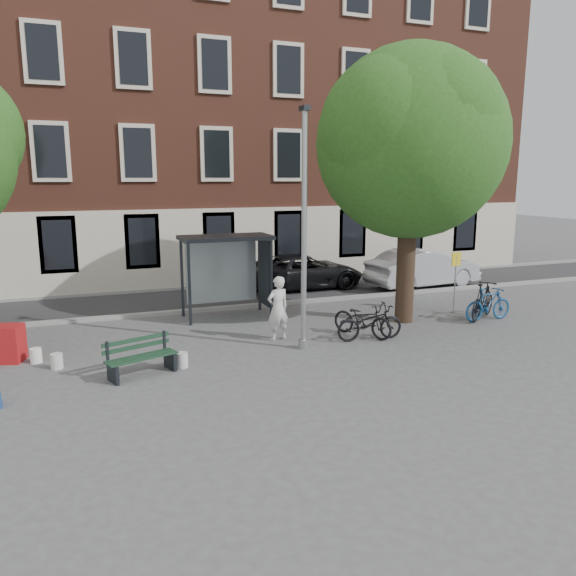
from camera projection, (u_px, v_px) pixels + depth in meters
The scene contains 21 objects.
ground at pixel (303, 348), 14.72m from camera, with size 90.00×90.00×0.00m, color #4C4C4F.
road at pixel (233, 296), 21.13m from camera, with size 40.00×4.00×0.01m, color #28282B.
curb_near at pixel (248, 306), 19.29m from camera, with size 40.00×0.25×0.12m, color gray.
curb_far at pixel (220, 285), 22.96m from camera, with size 40.00×0.25×0.12m, color gray.
building_row at pixel (194, 119), 25.28m from camera, with size 30.00×8.00×14.00m, color brown.
lamppost at pixel (304, 243), 14.18m from camera, with size 0.28×0.35×6.11m.
tree_right at pixel (414, 135), 16.30m from camera, with size 5.76×5.60×8.20m.
bus_shelter at pixel (237, 257), 17.90m from camera, with size 2.85×1.45×2.62m.
painter at pixel (278, 308), 15.34m from camera, with size 0.65×0.43×1.78m, color silver.
bench at pixel (141, 359), 12.67m from camera, with size 1.69×1.01×0.83m.
bike_a at pixel (370, 322), 15.39m from camera, with size 0.66×1.89×1.00m, color black.
bike_b at pixel (488, 304), 17.48m from camera, with size 0.49×1.74×1.05m, color navy.
bike_c at pixel (363, 319), 15.77m from camera, with size 0.66×1.90×1.00m, color black.
bike_d at pixel (483, 301), 17.70m from camera, with size 0.55×1.96×1.18m, color black.
car_dark at pixel (303, 271), 22.58m from camera, with size 2.30×4.98×1.38m, color black.
car_silver at pixel (423, 268), 22.78m from camera, with size 1.67×4.80×1.58m, color #ACAFB4.
red_stand at pixel (3, 344), 13.59m from camera, with size 0.90×0.60×0.90m, color #A91619.
bucket_a at pixel (57, 361), 13.13m from camera, with size 0.28×0.28×0.36m, color silver.
bucket_b at pixel (36, 356), 13.55m from camera, with size 0.28×0.28×0.36m, color white.
bucket_c at pixel (182, 360), 13.22m from camera, with size 0.28×0.28×0.36m, color silver.
notice_sign at pixel (456, 268), 18.55m from camera, with size 0.34×0.04×1.98m.
Camera 1 is at (-5.42, -13.06, 4.41)m, focal length 35.00 mm.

